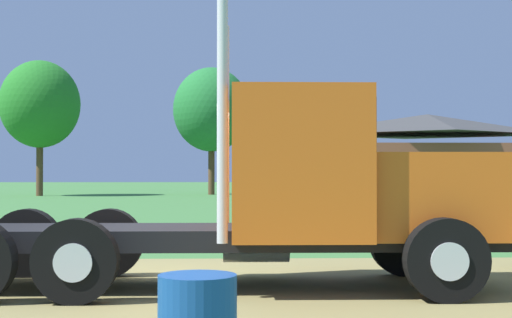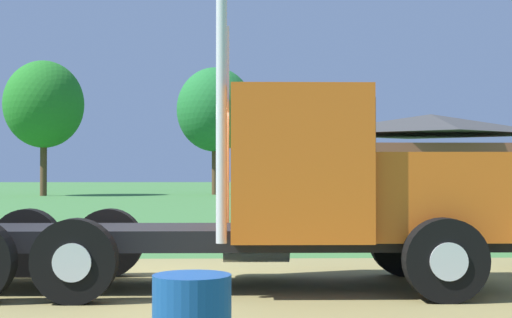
% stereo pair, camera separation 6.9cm
% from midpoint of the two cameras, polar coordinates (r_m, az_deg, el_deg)
% --- Properties ---
extents(ground_plane, '(200.00, 200.00, 0.00)m').
position_cam_midpoint_polar(ground_plane, '(11.18, -8.29, -9.25)').
color(ground_plane, '#3E7439').
extents(dirt_track, '(120.00, 5.94, 0.01)m').
position_cam_midpoint_polar(dirt_track, '(11.17, -8.29, -9.23)').
color(dirt_track, olive).
rests_on(dirt_track, ground_plane).
extents(truck_foreground_white, '(7.99, 2.77, 3.81)m').
position_cam_midpoint_polar(truck_foreground_white, '(10.50, 3.26, -2.73)').
color(truck_foreground_white, black).
rests_on(truck_foreground_white, ground_plane).
extents(shed_building, '(10.87, 7.62, 4.72)m').
position_cam_midpoint_polar(shed_building, '(42.01, 12.80, 0.00)').
color(shed_building, brown).
rests_on(shed_building, ground_plane).
extents(tree_left, '(5.21, 5.21, 8.88)m').
position_cam_midpoint_polar(tree_left, '(51.51, -16.06, 3.99)').
color(tree_left, '#513823').
rests_on(tree_left, ground_plane).
extents(tree_mid, '(5.29, 5.29, 8.79)m').
position_cam_midpoint_polar(tree_mid, '(52.25, -3.43, 3.74)').
color(tree_mid, '#513823').
rests_on(tree_mid, ground_plane).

